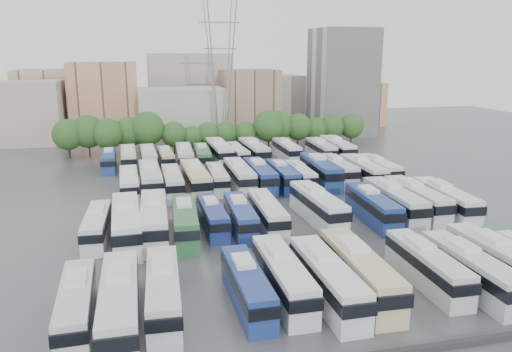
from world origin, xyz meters
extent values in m
plane|color=#424447|center=(0.00, 0.00, 0.00)|extent=(220.00, 220.00, 0.00)
cylinder|color=black|center=(-29.75, 42.02, 1.26)|extent=(0.36, 0.36, 2.53)
sphere|color=#234C1E|center=(-29.75, 42.02, 4.70)|extent=(6.07, 6.07, 6.07)
cylinder|color=black|center=(-26.02, 42.75, 1.36)|extent=(0.36, 0.36, 2.72)
sphere|color=#234C1E|center=(-26.02, 42.75, 5.06)|extent=(6.54, 6.54, 6.54)
cylinder|color=black|center=(-22.18, 41.25, 1.26)|extent=(0.36, 0.36, 2.52)
sphere|color=#234C1E|center=(-22.18, 41.25, 4.69)|extent=(6.06, 6.06, 6.06)
cylinder|color=black|center=(-18.09, 42.83, 1.27)|extent=(0.36, 0.36, 2.54)
sphere|color=#234C1E|center=(-18.09, 42.83, 4.71)|extent=(6.08, 6.08, 6.08)
cylinder|color=black|center=(-14.50, 41.82, 1.44)|extent=(0.36, 0.36, 2.88)
sphere|color=#234C1E|center=(-14.50, 41.82, 5.35)|extent=(6.92, 6.92, 6.92)
cylinder|color=black|center=(-9.29, 41.32, 1.09)|extent=(0.36, 0.36, 2.19)
sphere|color=#234C1E|center=(-9.29, 41.32, 4.06)|extent=(5.25, 5.25, 5.25)
cylinder|color=black|center=(-5.58, 41.60, 0.92)|extent=(0.36, 0.36, 1.85)
sphere|color=#234C1E|center=(-5.58, 41.60, 3.43)|extent=(4.44, 4.44, 4.44)
cylinder|color=black|center=(-2.17, 42.19, 1.02)|extent=(0.36, 0.36, 2.03)
sphere|color=#234C1E|center=(-2.17, 42.19, 3.78)|extent=(4.88, 4.88, 4.88)
cylinder|color=black|center=(1.49, 41.90, 1.02)|extent=(0.36, 0.36, 2.03)
sphere|color=#234C1E|center=(1.49, 41.90, 3.77)|extent=(4.87, 4.87, 4.87)
cylinder|color=black|center=(5.62, 41.74, 1.01)|extent=(0.36, 0.36, 2.02)
sphere|color=#234C1E|center=(5.62, 41.74, 3.75)|extent=(4.85, 4.85, 4.85)
cylinder|color=black|center=(10.60, 41.17, 1.39)|extent=(0.36, 0.36, 2.77)
sphere|color=#234C1E|center=(10.60, 41.17, 5.15)|extent=(6.65, 6.65, 6.65)
cylinder|color=black|center=(13.23, 42.82, 1.32)|extent=(0.36, 0.36, 2.65)
sphere|color=#234C1E|center=(13.23, 42.82, 4.92)|extent=(6.36, 6.36, 6.36)
cylinder|color=black|center=(17.60, 42.52, 1.23)|extent=(0.36, 0.36, 2.46)
sphere|color=#234C1E|center=(17.60, 42.52, 4.56)|extent=(5.90, 5.90, 5.90)
cylinder|color=black|center=(21.60, 42.59, 1.07)|extent=(0.36, 0.36, 2.13)
sphere|color=#234C1E|center=(21.60, 42.59, 3.96)|extent=(5.12, 5.12, 5.12)
cylinder|color=black|center=(25.52, 42.84, 1.14)|extent=(0.36, 0.36, 2.28)
sphere|color=#234C1E|center=(25.52, 42.84, 4.23)|extent=(5.46, 5.46, 5.46)
cylinder|color=black|center=(30.21, 42.75, 1.14)|extent=(0.36, 0.36, 2.28)
sphere|color=#234C1E|center=(30.21, 42.75, 4.24)|extent=(5.47, 5.47, 5.47)
cube|color=#9E998E|center=(-42.00, 62.00, 7.00)|extent=(18.00, 14.00, 14.00)
cube|color=tan|center=(-24.00, 68.00, 9.00)|extent=(16.00, 12.00, 18.00)
cube|color=#ADA89E|center=(-6.00, 60.00, 6.00)|extent=(20.00, 14.00, 12.00)
cube|color=gray|center=(12.00, 66.00, 8.00)|extent=(14.00, 12.00, 16.00)
cube|color=gray|center=(-2.00, 80.00, 10.00)|extent=(22.00, 16.00, 20.00)
cube|color=tan|center=(-38.00, 78.00, 8.00)|extent=(16.00, 14.00, 16.00)
cube|color=#A39E93|center=(20.00, 78.00, 7.00)|extent=(18.00, 14.00, 14.00)
cube|color=tan|center=(44.00, 72.00, 6.00)|extent=(14.00, 12.00, 12.00)
cube|color=gray|center=(-14.00, 74.00, 5.00)|extent=(12.00, 10.00, 10.00)
cube|color=silver|center=(34.00, 58.00, 13.00)|extent=(14.00, 14.00, 26.00)
cylinder|color=slate|center=(0.00, 48.00, 17.00)|extent=(2.90, 2.91, 33.83)
cylinder|color=slate|center=(0.00, 52.00, 17.00)|extent=(2.90, 2.91, 33.83)
cylinder|color=slate|center=(4.00, 48.00, 17.00)|extent=(2.90, 2.91, 33.83)
cylinder|color=slate|center=(4.00, 52.00, 17.00)|extent=(2.90, 2.91, 33.83)
cube|color=slate|center=(2.00, 50.00, 26.52)|extent=(9.00, 0.30, 0.30)
cube|color=slate|center=(2.00, 50.00, 21.08)|extent=(7.00, 0.30, 0.30)
cube|color=silver|center=(-21.43, -23.75, 1.56)|extent=(2.72, 11.11, 3.13)
cube|color=black|center=(-21.43, -23.89, 2.16)|extent=(2.83, 11.27, 0.92)
cube|color=silver|center=(-21.48, -22.38, 3.33)|extent=(1.66, 2.99, 0.40)
cube|color=silver|center=(-18.20, -24.78, 1.81)|extent=(2.74, 12.77, 3.62)
cube|color=black|center=(-18.20, -24.94, 2.50)|extent=(2.87, 12.96, 1.06)
cube|color=silver|center=(-18.20, -23.19, 3.85)|extent=(1.82, 3.41, 0.47)
cube|color=silver|center=(-14.90, -23.26, 1.67)|extent=(2.97, 11.88, 3.34)
cube|color=black|center=(-14.90, -23.41, 2.31)|extent=(3.10, 12.06, 0.98)
cube|color=silver|center=(-14.84, -21.79, 3.56)|extent=(1.79, 3.21, 0.43)
cube|color=navy|center=(-8.11, -23.52, 1.55)|extent=(2.49, 11.01, 3.11)
cube|color=black|center=(-8.11, -23.66, 2.15)|extent=(2.60, 11.17, 0.91)
cube|color=silver|center=(-8.13, -22.15, 3.31)|extent=(1.60, 2.95, 0.40)
cube|color=silver|center=(-4.85, -22.88, 1.70)|extent=(2.57, 12.03, 3.41)
cube|color=black|center=(-4.85, -23.03, 2.35)|extent=(2.69, 12.21, 1.00)
cube|color=silver|center=(-4.85, -21.38, 3.63)|extent=(1.71, 3.21, 0.44)
cube|color=silver|center=(-1.45, -24.37, 1.75)|extent=(2.71, 12.37, 3.50)
cube|color=black|center=(-1.45, -24.52, 2.42)|extent=(2.84, 12.55, 1.03)
cube|color=silver|center=(-1.46, -22.83, 3.73)|extent=(1.77, 3.31, 0.45)
cube|color=#CEBE8D|center=(1.75, -23.75, 1.83)|extent=(3.10, 12.96, 3.65)
cube|color=black|center=(1.74, -23.91, 2.52)|extent=(3.23, 13.15, 1.07)
cube|color=silver|center=(1.79, -22.14, 3.89)|extent=(1.92, 3.49, 0.47)
cube|color=silver|center=(8.38, -23.56, 1.61)|extent=(2.68, 11.44, 3.23)
cube|color=black|center=(8.37, -23.70, 2.23)|extent=(2.79, 11.61, 0.95)
cube|color=silver|center=(8.41, -22.13, 3.43)|extent=(1.68, 3.07, 0.42)
cube|color=silver|center=(11.56, -25.31, 1.69)|extent=(2.53, 11.90, 3.37)
cube|color=black|center=(11.56, -25.46, 2.33)|extent=(2.65, 12.08, 0.99)
cube|color=silver|center=(11.56, -23.82, 3.59)|extent=(1.69, 3.17, 0.44)
cube|color=silver|center=(14.94, -24.96, 1.81)|extent=(2.97, 12.82, 3.62)
cube|color=black|center=(14.94, -25.12, 2.50)|extent=(3.10, 13.02, 1.06)
cube|color=silver|center=(14.91, -23.37, 3.85)|extent=(1.88, 3.44, 0.47)
cube|color=silver|center=(-21.21, -5.39, 1.53)|extent=(2.70, 10.89, 3.06)
cube|color=black|center=(-21.21, -5.52, 2.12)|extent=(2.81, 11.05, 0.90)
cube|color=silver|center=(-21.16, -4.04, 3.26)|extent=(1.64, 2.94, 0.40)
cube|color=white|center=(-18.01, -6.52, 1.90)|extent=(3.27, 13.50, 3.80)
cube|color=black|center=(-18.00, -6.69, 2.63)|extent=(3.41, 13.70, 1.12)
cube|color=silver|center=(-18.06, -4.85, 4.05)|extent=(2.01, 3.63, 0.49)
cube|color=silver|center=(-15.00, -5.92, 1.90)|extent=(3.28, 13.48, 3.79)
cube|color=black|center=(-15.01, -6.09, 2.62)|extent=(3.43, 13.68, 1.12)
cube|color=silver|center=(-14.95, -4.25, 4.04)|extent=(2.01, 3.63, 0.49)
cube|color=#2B6638|center=(-11.61, -6.61, 1.69)|extent=(3.15, 12.03, 3.38)
cube|color=black|center=(-11.62, -6.76, 2.33)|extent=(3.27, 12.21, 0.99)
cube|color=silver|center=(-11.53, -5.12, 3.59)|extent=(1.85, 3.26, 0.44)
cube|color=navy|center=(-8.27, -5.03, 1.51)|extent=(2.44, 10.71, 3.03)
cube|color=black|center=(-8.26, -5.16, 2.09)|extent=(2.55, 10.87, 0.89)
cube|color=silver|center=(-8.29, -3.69, 3.22)|extent=(1.56, 2.87, 0.39)
cube|color=navy|center=(-5.10, -5.94, 1.58)|extent=(2.71, 11.24, 3.17)
cube|color=black|center=(-5.10, -6.08, 2.19)|extent=(2.82, 11.41, 0.93)
cube|color=silver|center=(-5.06, -4.54, 3.37)|extent=(1.67, 3.03, 0.41)
cube|color=silver|center=(-1.84, -5.87, 1.65)|extent=(2.74, 11.68, 3.30)
cube|color=black|center=(-1.84, -6.01, 2.28)|extent=(2.86, 11.86, 0.97)
cube|color=silver|center=(-1.81, -4.42, 3.51)|extent=(1.72, 3.14, 0.43)
cube|color=silver|center=(4.82, -4.95, 1.81)|extent=(3.27, 12.88, 3.62)
cube|color=black|center=(4.83, -5.11, 2.50)|extent=(3.40, 13.08, 1.06)
cube|color=silver|center=(4.75, -3.35, 3.86)|extent=(1.96, 3.48, 0.47)
cube|color=navy|center=(11.43, -6.46, 1.71)|extent=(3.14, 12.21, 3.43)
cube|color=black|center=(11.42, -6.61, 2.37)|extent=(3.27, 12.40, 1.01)
cube|color=silver|center=(11.50, -4.95, 3.65)|extent=(1.86, 3.30, 0.44)
cube|color=silver|center=(14.82, -5.58, 1.83)|extent=(3.08, 12.99, 3.66)
cube|color=black|center=(14.82, -5.74, 2.53)|extent=(3.22, 13.19, 1.08)
cube|color=silver|center=(14.86, -3.96, 3.90)|extent=(1.92, 3.49, 0.47)
cube|color=silver|center=(18.14, -5.18, 1.81)|extent=(2.79, 12.77, 3.61)
cube|color=black|center=(18.14, -5.34, 2.50)|extent=(2.91, 12.96, 1.06)
cube|color=silver|center=(18.15, -3.59, 3.85)|extent=(1.83, 3.41, 0.47)
cube|color=silver|center=(21.58, -6.37, 1.77)|extent=(3.30, 12.64, 3.55)
cube|color=black|center=(21.57, -6.53, 2.45)|extent=(3.44, 12.84, 1.04)
cube|color=silver|center=(21.66, -4.81, 3.78)|extent=(1.94, 3.43, 0.46)
cube|color=silver|center=(-17.94, 11.89, 1.67)|extent=(2.86, 11.84, 3.33)
cube|color=black|center=(-17.93, 11.75, 2.30)|extent=(2.98, 12.02, 0.98)
cube|color=silver|center=(-17.98, 13.36, 3.55)|extent=(1.76, 3.19, 0.43)
cube|color=silver|center=(-14.88, 12.66, 1.88)|extent=(3.13, 13.35, 3.76)
cube|color=black|center=(-14.87, 12.50, 2.60)|extent=(3.27, 13.55, 1.11)
cube|color=silver|center=(-14.92, 14.32, 4.01)|extent=(1.96, 3.59, 0.49)
cube|color=silver|center=(-11.75, 11.39, 1.66)|extent=(2.56, 11.74, 3.32)
cube|color=black|center=(-11.75, 11.24, 2.30)|extent=(2.68, 11.92, 0.98)
cube|color=silver|center=(-11.76, 12.85, 3.54)|extent=(1.68, 3.14, 0.43)
cube|color=beige|center=(-8.39, 11.47, 1.89)|extent=(3.31, 13.46, 3.79)
cube|color=black|center=(-8.38, 11.30, 2.62)|extent=(3.45, 13.66, 1.11)
cube|color=silver|center=(-8.45, 13.14, 4.03)|extent=(2.02, 3.63, 0.49)
cube|color=silver|center=(-4.91, 12.58, 1.55)|extent=(2.63, 11.02, 3.11)
cube|color=black|center=(-4.91, 12.44, 2.15)|extent=(2.74, 11.19, 0.91)
cube|color=silver|center=(-4.87, 13.95, 3.31)|extent=(1.63, 2.96, 0.40)
cube|color=silver|center=(-1.56, 12.25, 1.81)|extent=(2.71, 12.75, 3.61)
cube|color=black|center=(-1.56, 12.09, 2.50)|extent=(2.84, 12.94, 1.06)
cube|color=silver|center=(-1.56, 13.85, 3.85)|extent=(1.81, 3.40, 0.47)
cube|color=navy|center=(1.56, 11.79, 1.80)|extent=(2.80, 12.71, 3.60)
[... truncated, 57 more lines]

